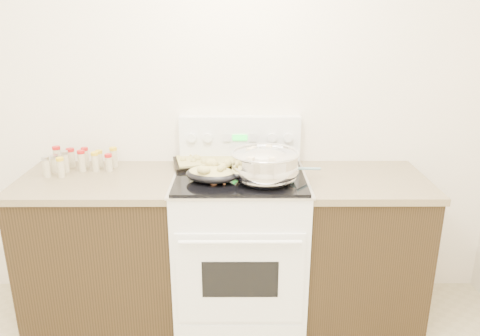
{
  "coord_description": "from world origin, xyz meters",
  "views": [
    {
      "loc": [
        0.34,
        -1.14,
        1.85
      ],
      "look_at": [
        0.35,
        1.37,
        1.0
      ],
      "focal_mm": 35.0,
      "sensor_mm": 36.0,
      "label": 1
    }
  ],
  "objects": [
    {
      "name": "room_shell",
      "position": [
        0.0,
        0.0,
        1.7
      ],
      "size": [
        4.1,
        3.6,
        2.75
      ],
      "color": "white",
      "rests_on": "ground"
    },
    {
      "name": "counter_left",
      "position": [
        -0.48,
        1.43,
        0.46
      ],
      "size": [
        0.93,
        0.67,
        0.92
      ],
      "color": "black",
      "rests_on": "ground"
    },
    {
      "name": "counter_right",
      "position": [
        1.08,
        1.43,
        0.46
      ],
      "size": [
        0.73,
        0.67,
        0.92
      ],
      "color": "black",
      "rests_on": "ground"
    },
    {
      "name": "kitchen_range",
      "position": [
        0.35,
        1.42,
        0.49
      ],
      "size": [
        0.78,
        0.73,
        1.22
      ],
      "color": "white",
      "rests_on": "ground"
    },
    {
      "name": "mixing_bowl",
      "position": [
        0.49,
        1.31,
        1.03
      ],
      "size": [
        0.46,
        0.46,
        0.22
      ],
      "color": "silver",
      "rests_on": "kitchen_range"
    },
    {
      "name": "roasting_pan",
      "position": [
        0.19,
        1.3,
        0.99
      ],
      "size": [
        0.34,
        0.28,
        0.12
      ],
      "color": "black",
      "rests_on": "kitchen_range"
    },
    {
      "name": "baking_sheet",
      "position": [
        0.13,
        1.61,
        0.96
      ],
      "size": [
        0.43,
        0.34,
        0.06
      ],
      "color": "black",
      "rests_on": "kitchen_range"
    },
    {
      "name": "wooden_spoon",
      "position": [
        0.22,
        1.3,
        0.95
      ],
      "size": [
        0.09,
        0.25,
        0.04
      ],
      "color": "#9F6849",
      "rests_on": "kitchen_range"
    },
    {
      "name": "blue_ladle",
      "position": [
        0.63,
        1.3,
        0.98
      ],
      "size": [
        0.25,
        0.19,
        0.1
      ],
      "color": "#7AA5B6",
      "rests_on": "kitchen_range"
    },
    {
      "name": "spice_jars",
      "position": [
        -0.64,
        1.57,
        0.98
      ],
      "size": [
        0.4,
        0.24,
        0.13
      ],
      "color": "#BFB28C",
      "rests_on": "counter_left"
    }
  ]
}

